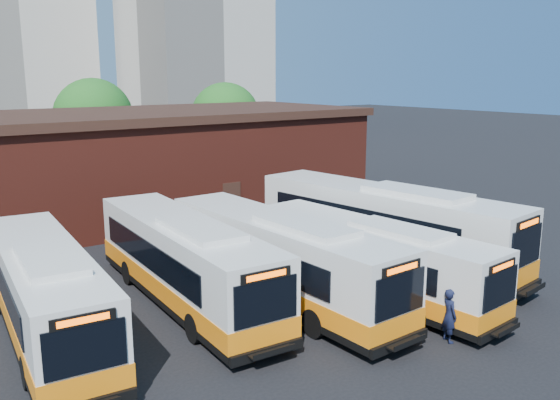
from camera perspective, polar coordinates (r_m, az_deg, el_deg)
ground at (r=23.12m, az=7.68°, el=-10.04°), size 220.00×220.00×0.00m
bus_farwest at (r=21.31m, az=-21.61°, el=-8.54°), size 3.57×12.02×3.23m
bus_west at (r=22.98m, az=-9.15°, el=-6.14°), size 3.39×12.61×3.40m
bus_midwest at (r=22.97m, az=0.01°, el=-5.97°), size 2.90×12.59×3.41m
bus_mideast at (r=23.66m, az=8.74°, el=-5.94°), size 3.17×11.50×3.10m
bus_east at (r=27.64m, az=10.00°, el=-2.71°), size 4.44×13.96×3.75m
transit_worker at (r=20.51m, az=15.98°, el=-10.62°), size 0.62×0.77×1.82m
depot_building at (r=38.72m, az=-13.24°, el=3.70°), size 28.60×12.60×6.40m
tree_mid at (r=52.26m, az=-17.49°, el=7.56°), size 6.56×6.56×8.36m
tree_east at (r=54.25m, az=-5.27°, el=7.93°), size 6.24×6.24×7.96m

